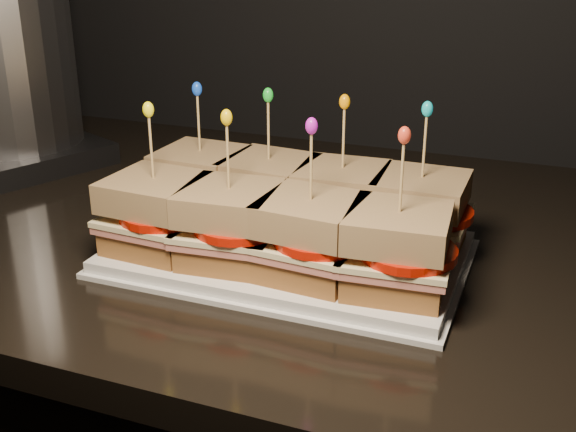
% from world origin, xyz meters
% --- Properties ---
extents(granite_slab, '(2.35, 0.75, 0.04)m').
position_xyz_m(granite_slab, '(0.21, 1.64, 0.88)').
color(granite_slab, black).
rests_on(granite_slab, cabinet).
extents(platter, '(0.38, 0.23, 0.02)m').
position_xyz_m(platter, '(0.20, 1.53, 0.91)').
color(platter, white).
rests_on(platter, granite_slab).
extents(platter_rim, '(0.39, 0.25, 0.01)m').
position_xyz_m(platter_rim, '(0.20, 1.53, 0.90)').
color(platter_rim, white).
rests_on(platter_rim, granite_slab).
extents(sandwich_0_bread_bot, '(0.10, 0.10, 0.03)m').
position_xyz_m(sandwich_0_bread_bot, '(0.07, 1.58, 0.93)').
color(sandwich_0_bread_bot, '#5A3315').
rests_on(sandwich_0_bread_bot, platter).
extents(sandwich_0_ham, '(0.11, 0.10, 0.01)m').
position_xyz_m(sandwich_0_ham, '(0.07, 1.58, 0.95)').
color(sandwich_0_ham, '#C96759').
rests_on(sandwich_0_ham, sandwich_0_bread_bot).
extents(sandwich_0_cheese, '(0.11, 0.11, 0.01)m').
position_xyz_m(sandwich_0_cheese, '(0.07, 1.58, 0.95)').
color(sandwich_0_cheese, '#F5E5A8').
rests_on(sandwich_0_cheese, sandwich_0_ham).
extents(sandwich_0_tomato, '(0.09, 0.09, 0.01)m').
position_xyz_m(sandwich_0_tomato, '(0.08, 1.58, 0.96)').
color(sandwich_0_tomato, red).
rests_on(sandwich_0_tomato, sandwich_0_cheese).
extents(sandwich_0_bread_top, '(0.10, 0.10, 0.03)m').
position_xyz_m(sandwich_0_bread_top, '(0.07, 1.58, 0.98)').
color(sandwich_0_bread_top, '#53260B').
rests_on(sandwich_0_bread_top, sandwich_0_tomato).
extents(sandwich_0_pick, '(0.00, 0.00, 0.09)m').
position_xyz_m(sandwich_0_pick, '(0.07, 1.58, 1.03)').
color(sandwich_0_pick, tan).
rests_on(sandwich_0_pick, sandwich_0_bread_top).
extents(sandwich_0_frill, '(0.01, 0.01, 0.02)m').
position_xyz_m(sandwich_0_frill, '(0.07, 1.58, 1.07)').
color(sandwich_0_frill, blue).
rests_on(sandwich_0_frill, sandwich_0_pick).
extents(sandwich_1_bread_bot, '(0.10, 0.10, 0.03)m').
position_xyz_m(sandwich_1_bread_bot, '(0.16, 1.58, 0.93)').
color(sandwich_1_bread_bot, '#5A3315').
rests_on(sandwich_1_bread_bot, platter).
extents(sandwich_1_ham, '(0.11, 0.11, 0.01)m').
position_xyz_m(sandwich_1_ham, '(0.16, 1.58, 0.95)').
color(sandwich_1_ham, '#C96759').
rests_on(sandwich_1_ham, sandwich_1_bread_bot).
extents(sandwich_1_cheese, '(0.11, 0.11, 0.01)m').
position_xyz_m(sandwich_1_cheese, '(0.16, 1.58, 0.95)').
color(sandwich_1_cheese, '#F5E5A8').
rests_on(sandwich_1_cheese, sandwich_1_ham).
extents(sandwich_1_tomato, '(0.09, 0.09, 0.01)m').
position_xyz_m(sandwich_1_tomato, '(0.17, 1.58, 0.96)').
color(sandwich_1_tomato, red).
rests_on(sandwich_1_tomato, sandwich_1_cheese).
extents(sandwich_1_bread_top, '(0.10, 0.10, 0.03)m').
position_xyz_m(sandwich_1_bread_top, '(0.16, 1.58, 0.98)').
color(sandwich_1_bread_top, '#53260B').
rests_on(sandwich_1_bread_top, sandwich_1_tomato).
extents(sandwich_1_pick, '(0.00, 0.00, 0.09)m').
position_xyz_m(sandwich_1_pick, '(0.16, 1.58, 1.03)').
color(sandwich_1_pick, tan).
rests_on(sandwich_1_pick, sandwich_1_bread_top).
extents(sandwich_1_frill, '(0.01, 0.01, 0.02)m').
position_xyz_m(sandwich_1_frill, '(0.16, 1.58, 1.07)').
color(sandwich_1_frill, green).
rests_on(sandwich_1_frill, sandwich_1_pick).
extents(sandwich_2_bread_bot, '(0.10, 0.10, 0.03)m').
position_xyz_m(sandwich_2_bread_bot, '(0.25, 1.58, 0.93)').
color(sandwich_2_bread_bot, '#5A3315').
rests_on(sandwich_2_bread_bot, platter).
extents(sandwich_2_ham, '(0.11, 0.11, 0.01)m').
position_xyz_m(sandwich_2_ham, '(0.25, 1.58, 0.95)').
color(sandwich_2_ham, '#C96759').
rests_on(sandwich_2_ham, sandwich_2_bread_bot).
extents(sandwich_2_cheese, '(0.11, 0.11, 0.01)m').
position_xyz_m(sandwich_2_cheese, '(0.25, 1.58, 0.95)').
color(sandwich_2_cheese, '#F5E5A8').
rests_on(sandwich_2_cheese, sandwich_2_ham).
extents(sandwich_2_tomato, '(0.09, 0.09, 0.01)m').
position_xyz_m(sandwich_2_tomato, '(0.26, 1.58, 0.96)').
color(sandwich_2_tomato, red).
rests_on(sandwich_2_tomato, sandwich_2_cheese).
extents(sandwich_2_bread_top, '(0.10, 0.10, 0.03)m').
position_xyz_m(sandwich_2_bread_top, '(0.25, 1.58, 0.98)').
color(sandwich_2_bread_top, '#53260B').
rests_on(sandwich_2_bread_top, sandwich_2_tomato).
extents(sandwich_2_pick, '(0.00, 0.00, 0.09)m').
position_xyz_m(sandwich_2_pick, '(0.25, 1.58, 1.03)').
color(sandwich_2_pick, tan).
rests_on(sandwich_2_pick, sandwich_2_bread_top).
extents(sandwich_2_frill, '(0.01, 0.01, 0.02)m').
position_xyz_m(sandwich_2_frill, '(0.25, 1.58, 1.07)').
color(sandwich_2_frill, '#F59101').
rests_on(sandwich_2_frill, sandwich_2_pick).
extents(sandwich_3_bread_bot, '(0.09, 0.09, 0.03)m').
position_xyz_m(sandwich_3_bread_bot, '(0.34, 1.58, 0.93)').
color(sandwich_3_bread_bot, '#5A3315').
rests_on(sandwich_3_bread_bot, platter).
extents(sandwich_3_ham, '(0.10, 0.10, 0.01)m').
position_xyz_m(sandwich_3_ham, '(0.34, 1.58, 0.95)').
color(sandwich_3_ham, '#C96759').
rests_on(sandwich_3_ham, sandwich_3_bread_bot).
extents(sandwich_3_cheese, '(0.11, 0.10, 0.01)m').
position_xyz_m(sandwich_3_cheese, '(0.34, 1.58, 0.95)').
color(sandwich_3_cheese, '#F5E5A8').
rests_on(sandwich_3_cheese, sandwich_3_ham).
extents(sandwich_3_tomato, '(0.09, 0.09, 0.01)m').
position_xyz_m(sandwich_3_tomato, '(0.35, 1.58, 0.96)').
color(sandwich_3_tomato, red).
rests_on(sandwich_3_tomato, sandwich_3_cheese).
extents(sandwich_3_bread_top, '(0.10, 0.10, 0.03)m').
position_xyz_m(sandwich_3_bread_top, '(0.34, 1.58, 0.98)').
color(sandwich_3_bread_top, '#53260B').
rests_on(sandwich_3_bread_top, sandwich_3_tomato).
extents(sandwich_3_pick, '(0.00, 0.00, 0.09)m').
position_xyz_m(sandwich_3_pick, '(0.34, 1.58, 1.03)').
color(sandwich_3_pick, tan).
rests_on(sandwich_3_pick, sandwich_3_bread_top).
extents(sandwich_3_frill, '(0.01, 0.01, 0.02)m').
position_xyz_m(sandwich_3_frill, '(0.34, 1.58, 1.07)').
color(sandwich_3_frill, '#12ABB5').
rests_on(sandwich_3_frill, sandwich_3_pick).
extents(sandwich_4_bread_bot, '(0.10, 0.10, 0.03)m').
position_xyz_m(sandwich_4_bread_bot, '(0.07, 1.48, 0.93)').
color(sandwich_4_bread_bot, '#5A3315').
rests_on(sandwich_4_bread_bot, platter).
extents(sandwich_4_ham, '(0.11, 0.11, 0.01)m').
position_xyz_m(sandwich_4_ham, '(0.07, 1.48, 0.95)').
color(sandwich_4_ham, '#C96759').
rests_on(sandwich_4_ham, sandwich_4_bread_bot).
extents(sandwich_4_cheese, '(0.11, 0.11, 0.01)m').
position_xyz_m(sandwich_4_cheese, '(0.07, 1.48, 0.95)').
color(sandwich_4_cheese, '#F5E5A8').
rests_on(sandwich_4_cheese, sandwich_4_ham).
extents(sandwich_4_tomato, '(0.09, 0.09, 0.01)m').
position_xyz_m(sandwich_4_tomato, '(0.08, 1.47, 0.96)').
color(sandwich_4_tomato, red).
rests_on(sandwich_4_tomato, sandwich_4_cheese).
extents(sandwich_4_bread_top, '(0.10, 0.10, 0.03)m').
position_xyz_m(sandwich_4_bread_top, '(0.07, 1.48, 0.98)').
color(sandwich_4_bread_top, '#53260B').
rests_on(sandwich_4_bread_top, sandwich_4_tomato).
extents(sandwich_4_pick, '(0.00, 0.00, 0.09)m').
position_xyz_m(sandwich_4_pick, '(0.07, 1.48, 1.03)').
color(sandwich_4_pick, tan).
rests_on(sandwich_4_pick, sandwich_4_bread_top).
extents(sandwich_4_frill, '(0.01, 0.01, 0.02)m').
position_xyz_m(sandwich_4_frill, '(0.07, 1.48, 1.07)').
color(sandwich_4_frill, '#FEEE10').
rests_on(sandwich_4_frill, sandwich_4_pick).
extents(sandwich_5_bread_bot, '(0.10, 0.10, 0.03)m').
position_xyz_m(sandwich_5_bread_bot, '(0.16, 1.48, 0.93)').
color(sandwich_5_bread_bot, '#5A3315').
rests_on(sandwich_5_bread_bot, platter).
extents(sandwich_5_ham, '(0.11, 0.11, 0.01)m').
position_xyz_m(sandwich_5_ham, '(0.16, 1.48, 0.95)').
color(sandwich_5_ham, '#C96759').
rests_on(sandwich_5_ham, sandwich_5_bread_bot).
extents(sandwich_5_cheese, '(0.11, 0.11, 0.01)m').
position_xyz_m(sandwich_5_cheese, '(0.16, 1.48, 0.95)').
color(sandwich_5_cheese, '#F5E5A8').
rests_on(sandwich_5_cheese, sandwich_5_ham).
extents(sandwich_5_tomato, '(0.09, 0.09, 0.01)m').
position_xyz_m(sandwich_5_tomato, '(0.17, 1.47, 0.96)').
color(sandwich_5_tomato, red).
rests_on(sandwich_5_tomato, sandwich_5_cheese).
extents(sandwich_5_bread_top, '(0.10, 0.10, 0.03)m').
position_xyz_m(sandwich_5_bread_top, '(0.16, 1.48, 0.98)').
color(sandwich_5_bread_top, '#53260B').
rests_on(sandwich_5_bread_top, sandwich_5_tomato).
extents(sandwich_5_pick, '(0.00, 0.00, 0.09)m').
position_xyz_m(sandwich_5_pick, '(0.16, 1.48, 1.03)').
color(sandwich_5_pick, tan).
rests_on(sandwich_5_pick, sandwich_5_bread_top).
extents(sandwich_5_frill, '(0.01, 0.01, 0.02)m').
position_xyz_m(sandwich_5_frill, '(0.16, 1.48, 1.07)').
color(sandwich_5_frill, yellow).
rests_on(sandwich_5_frill, sandwich_5_pick).
extents(sandwich_6_bread_bot, '(0.10, 0.10, 0.03)m').
position_xyz_m(sandwich_6_bread_bot, '(0.25, 1.48, 0.93)').
color(sandwich_6_bread_bot, '#5A3315').
rests_on(sandwich_6_bread_bot, platter).
extents(sandwich_6_ham, '(0.11, 0.11, 0.01)m').
position_xyz_m(sandwich_6_ham, '(0.25, 1.48, 0.95)').
color(sandwich_6_ham, '#C96759').
rests_on(sandwich_6_ham, sandwich_6_bread_bot).
extents(sandwich_6_cheese, '(0.11, 0.11, 0.01)m').
position_xyz_m(sandwich_6_cheese, '(0.25, 1.48, 0.95)').
color(sandwich_6_cheese, '#F5E5A8').
rests_on(sandwich_6_cheese, sandwich_6_ham).
extents(sandwich_6_tomato, '(0.09, 0.09, 0.01)m').
position_xyz_m(sandwich_6_tomato, '(0.26, 1.47, 0.96)').
color(sandwich_6_tomato, red).
rests_on(sandwich_6_tomato, sandwich_6_cheese).
extents(sandwich_6_bread_top, '(0.10, 0.10, 0.03)m').
position_xyz_m(sandwich_6_bread_top, '(0.25, 1.48, 0.98)').
color(sandwich_6_bread_top, '#53260B').
rests_on(sandwich_6_bread_top, sandwich_6_tomato).
extents(sandwich_6_pick, '(0.00, 0.00, 0.09)m').
position_xyz_m(sandwich_6_pick, '(0.25, 1.48, 1.03)').
color(sandwich_6_pick, tan).
rests_on(sandwich_6_pick, sandwich_6_bread_top).
extents(sandwich_6_frill, '(0.01, 0.01, 0.02)m').
position_xyz_m(sandwich_6_frill, '(0.25, 1.48, 1.07)').
color(sandwich_6_frill, '#BD18BF').
rests_on(sandwich_6_frill, sandwich_6_pick).
extents(sandwich_7_bread_bot, '(0.10, 0.10, 0.03)m').
position_xyz_m(sandwich_7_bread_bot, '(0.34, 1.48, 0.93)').
color(sandwich_7_bread_bot, '#5A3315').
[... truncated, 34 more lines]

